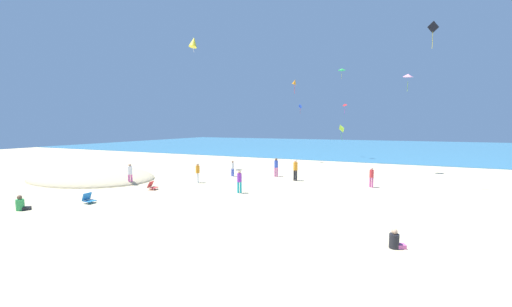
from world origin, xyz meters
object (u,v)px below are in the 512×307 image
at_px(beach_chair_far_right, 152,186).
at_px(person_0, 395,241).
at_px(kite_blue, 300,107).
at_px(kite_red, 344,105).
at_px(person_4, 21,205).
at_px(kite_black, 433,28).
at_px(person_3, 233,167).
at_px(kite_yellow, 193,42).
at_px(kite_orange, 295,82).
at_px(person_1, 130,173).
at_px(person_8, 198,171).
at_px(beach_chair_near_camera, 88,199).
at_px(kite_pink, 408,76).
at_px(person_7, 295,169).
at_px(kite_green, 342,69).
at_px(person_6, 276,166).
at_px(person_5, 239,180).
at_px(person_2, 372,176).
at_px(kite_lime, 342,129).

distance_m(beach_chair_far_right, person_0, 15.96).
xyz_separation_m(kite_blue, kite_red, (6.39, 0.03, 0.08)).
height_order(person_4, kite_black, kite_black).
relative_size(person_3, kite_black, 0.77).
xyz_separation_m(beach_chair_far_right, person_0, (15.42, -4.11, 0.01)).
relative_size(person_4, kite_yellow, 0.53).
bearing_deg(kite_orange, kite_blue, 101.26).
height_order(person_4, kite_blue, kite_blue).
bearing_deg(kite_black, person_1, -158.81).
bearing_deg(person_8, beach_chair_near_camera, 36.19).
distance_m(person_4, kite_pink, 30.58).
xyz_separation_m(person_7, kite_yellow, (-11.20, 1.97, 11.72)).
distance_m(person_8, kite_green, 26.04).
height_order(beach_chair_far_right, person_7, person_7).
distance_m(person_6, kite_green, 20.57).
bearing_deg(person_5, person_0, 34.36).
bearing_deg(beach_chair_far_right, kite_black, 13.92).
bearing_deg(person_2, person_6, -80.39).
bearing_deg(beach_chair_far_right, person_7, 30.53).
bearing_deg(person_2, person_4, -29.42).
bearing_deg(person_6, person_7, 27.76).
distance_m(kite_black, kite_pink, 7.48).
bearing_deg(person_3, kite_blue, 4.36).
distance_m(person_1, kite_red, 30.55).
bearing_deg(kite_orange, person_5, -84.53).
distance_m(beach_chair_far_right, person_2, 15.69).
bearing_deg(person_1, person_4, -58.23).
bearing_deg(kite_yellow, beach_chair_near_camera, -80.25).
bearing_deg(person_0, person_8, 128.12).
bearing_deg(kite_blue, kite_pink, -42.30).
xyz_separation_m(person_8, kite_pink, (14.95, 12.08, 8.18)).
relative_size(person_1, kite_yellow, 1.05).
xyz_separation_m(beach_chair_far_right, person_2, (13.98, 7.10, 0.59)).
bearing_deg(beach_chair_near_camera, person_6, 61.64).
relative_size(kite_green, kite_pink, 0.84).
bearing_deg(person_7, person_5, 179.64).
bearing_deg(beach_chair_near_camera, kite_yellow, 98.73).
relative_size(person_2, kite_green, 1.09).
bearing_deg(kite_red, person_8, -107.18).
bearing_deg(kite_black, person_4, -142.88).
xyz_separation_m(person_2, kite_blue, (-11.32, 20.90, 6.48)).
height_order(beach_chair_far_right, kite_red, kite_red).
xyz_separation_m(person_7, kite_blue, (-5.51, 20.58, 6.33)).
bearing_deg(person_0, kite_blue, 88.10).
height_order(kite_lime, kite_blue, kite_blue).
xyz_separation_m(kite_lime, kite_red, (-1.42, 11.82, 3.29)).
height_order(beach_chair_near_camera, kite_blue, kite_blue).
distance_m(person_1, person_8, 5.01).
xyz_separation_m(kite_lime, kite_yellow, (-13.50, -6.82, 8.60)).
relative_size(kite_blue, kite_red, 0.90).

